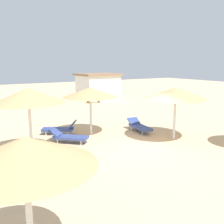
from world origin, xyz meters
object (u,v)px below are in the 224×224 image
lounger_2 (139,126)px  bench_0 (94,99)px  parasol_1 (90,92)px  parasol_4 (25,152)px  parasol_2 (176,93)px  beach_cabana (98,86)px  parasol_3 (29,96)px  lounger_3 (68,136)px  lounger_1 (60,129)px

lounger_2 → bench_0: lounger_2 is taller
parasol_1 → parasol_4: parasol_4 is taller
parasol_4 → parasol_2: bearing=29.6°
beach_cabana → parasol_2: bearing=-104.5°
parasol_1 → parasol_3: 3.98m
lounger_3 → bench_0: 12.80m
parasol_2 → bench_0: bearing=80.3°
lounger_2 → beach_cabana: size_ratio=0.48×
lounger_1 → beach_cabana: (8.61, 11.37, 1.06)m
parasol_2 → lounger_2: parasol_2 is taller
parasol_3 → parasol_4: (-1.67, -6.25, -0.19)m
parasol_3 → lounger_2: 6.71m
bench_0 → lounger_1: bearing=-127.2°
parasol_4 → bench_0: (10.74, 17.81, -2.02)m
parasol_2 → lounger_3: bearing=154.8°
bench_0 → beach_cabana: (1.77, 2.35, 1.03)m
parasol_2 → lounger_3: (-4.86, 2.29, -2.05)m
parasol_2 → beach_cabana: bearing=75.5°
lounger_1 → bench_0: bearing=52.8°
parasol_3 → parasol_4: bearing=-104.9°
parasol_2 → bench_0: size_ratio=2.06×
parasol_3 → beach_cabana: bearing=52.1°
parasol_1 → bench_0: (5.43, 9.95, -1.98)m
parasol_1 → lounger_3: parasol_1 is taller
parasol_3 → parasol_4: parasol_3 is taller
bench_0 → beach_cabana: bearing=53.0°
parasol_4 → lounger_2: 10.78m
lounger_1 → parasol_4: bearing=-113.9°
lounger_2 → bench_0: bearing=75.6°
parasol_4 → lounger_3: (3.67, 7.13, -2.06)m
lounger_1 → lounger_3: (-0.22, -1.65, -0.01)m
parasol_2 → parasol_4: parasol_2 is taller
lounger_1 → parasol_1: bearing=-33.2°
parasol_4 → lounger_1: (3.89, 8.78, -2.05)m
parasol_1 → parasol_3: parasol_3 is taller
lounger_3 → bench_0: lounger_3 is taller
parasol_3 → beach_cabana: size_ratio=0.71×
lounger_1 → beach_cabana: size_ratio=0.46×
parasol_2 → parasol_1: bearing=137.0°
lounger_3 → beach_cabana: beach_cabana is taller
lounger_2 → parasol_4: bearing=-138.7°
beach_cabana → bench_0: bearing=-127.0°
lounger_2 → parasol_3: bearing=-173.3°
beach_cabana → parasol_1: bearing=-120.3°
parasol_2 → beach_cabana: size_ratio=0.77×
parasol_2 → lounger_2: (-0.58, 2.15, -2.06)m
parasol_3 → lounger_3: 3.13m
parasol_1 → lounger_2: 3.43m
parasol_1 → lounger_2: (2.64, -0.87, -2.01)m
lounger_3 → parasol_4: bearing=-117.2°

